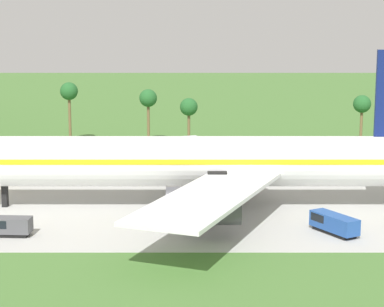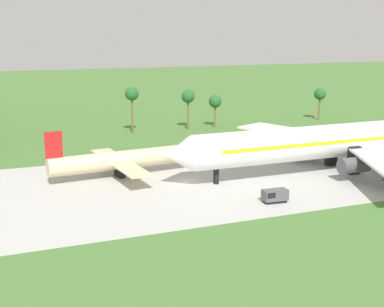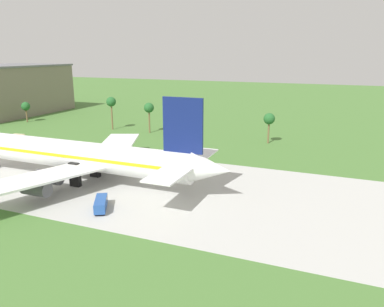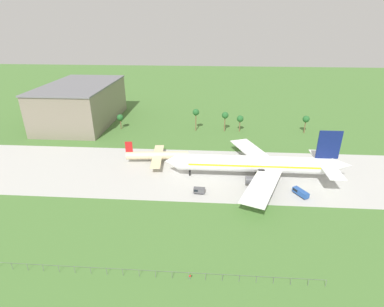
# 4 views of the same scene
# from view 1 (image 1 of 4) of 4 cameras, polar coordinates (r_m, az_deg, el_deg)

# --- Properties ---
(jet_airliner) EXTENTS (71.25, 57.81, 20.13)m
(jet_airliner) POSITION_cam_1_polar(r_m,az_deg,el_deg) (88.88, 1.15, -0.68)
(jet_airliner) COLOR white
(jet_airliner) RESTS_ON ground_plane
(baggage_tug) EXTENTS (4.14, 2.26, 2.10)m
(baggage_tug) POSITION_cam_1_polar(r_m,az_deg,el_deg) (79.68, -14.72, -5.78)
(baggage_tug) COLOR black
(baggage_tug) RESTS_ON ground_plane
(catering_van) EXTENTS (4.88, 6.46, 2.17)m
(catering_van) POSITION_cam_1_polar(r_m,az_deg,el_deg) (79.77, 11.35, -5.60)
(catering_van) COLOR black
(catering_van) RESTS_ON ground_plane
(palm_tree_row) EXTENTS (105.36, 3.60, 12.38)m
(palm_tree_row) POSITION_cam_1_polar(r_m,az_deg,el_deg) (141.39, -5.59, 4.13)
(palm_tree_row) COLOR brown
(palm_tree_row) RESTS_ON ground_plane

